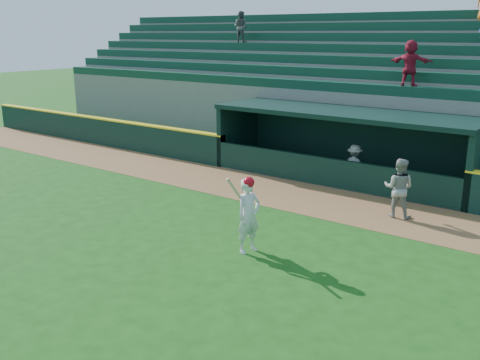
{
  "coord_description": "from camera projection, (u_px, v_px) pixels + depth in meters",
  "views": [
    {
      "loc": [
        8.17,
        -9.39,
        5.09
      ],
      "look_at": [
        0.0,
        1.6,
        1.3
      ],
      "focal_mm": 40.0,
      "sensor_mm": 36.0,
      "label": 1
    }
  ],
  "objects": [
    {
      "name": "field_wall_left",
      "position": [
        95.0,
        131.0,
        25.27
      ],
      "size": [
        15.5,
        0.3,
        1.2
      ],
      "primitive_type": "cube",
      "color": "black",
      "rests_on": "ground"
    },
    {
      "name": "wall_stripe_left",
      "position": [
        94.0,
        118.0,
        25.1
      ],
      "size": [
        15.5,
        0.32,
        0.06
      ],
      "primitive_type": "cube",
      "color": "yellow",
      "rests_on": "field_wall_left"
    },
    {
      "name": "dugout",
      "position": [
        346.0,
        140.0,
        19.15
      ],
      "size": [
        9.4,
        2.8,
        2.46
      ],
      "color": "slate",
      "rests_on": "ground"
    },
    {
      "name": "batter_at_plate",
      "position": [
        248.0,
        215.0,
        12.62
      ],
      "size": [
        0.63,
        0.81,
        1.88
      ],
      "color": "silver",
      "rests_on": "ground"
    },
    {
      "name": "stands",
      "position": [
        396.0,
        99.0,
        22.39
      ],
      "size": [
        34.5,
        6.25,
        7.06
      ],
      "color": "slate",
      "rests_on": "ground"
    },
    {
      "name": "ground",
      "position": [
        202.0,
        244.0,
        13.32
      ],
      "size": [
        120.0,
        120.0,
        0.0
      ],
      "primitive_type": "plane",
      "color": "#174912",
      "rests_on": "ground"
    },
    {
      "name": "dugout_player_front",
      "position": [
        399.0,
        188.0,
        15.06
      ],
      "size": [
        0.93,
        0.78,
        1.71
      ],
      "primitive_type": "imported",
      "rotation": [
        0.0,
        0.0,
        3.31
      ],
      "color": "gray",
      "rests_on": "ground"
    },
    {
      "name": "warning_track",
      "position": [
        301.0,
        197.0,
        17.11
      ],
      "size": [
        40.0,
        3.0,
        0.01
      ],
      "primitive_type": "cube",
      "color": "brown",
      "rests_on": "ground"
    },
    {
      "name": "dugout_player_inside",
      "position": [
        354.0,
        166.0,
        18.14
      ],
      "size": [
        0.94,
        0.55,
        1.44
      ],
      "primitive_type": "imported",
      "rotation": [
        0.0,
        0.0,
        3.15
      ],
      "color": "gray",
      "rests_on": "ground"
    }
  ]
}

